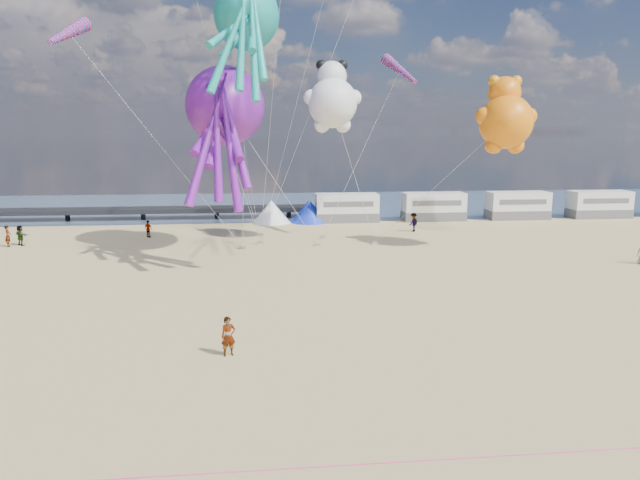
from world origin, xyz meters
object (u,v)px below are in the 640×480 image
at_px(beachgoer_2, 413,222).
at_px(windsock_right, 222,127).
at_px(kite_octopus_purple, 225,106).
at_px(windsock_mid, 400,70).
at_px(motorhome_0, 347,208).
at_px(tent_white, 272,212).
at_px(sandbag_b, 318,245).
at_px(sandbag_e, 260,243).
at_px(sandbag_d, 323,237).
at_px(kite_octopus_teal, 247,16).
at_px(motorhome_3, 599,204).
at_px(beachgoer_4, 20,235).
at_px(sandbag_a, 243,247).
at_px(windsock_left, 68,33).
at_px(beachgoer_3, 148,229).
at_px(kite_teddy_orange, 506,122).
at_px(motorhome_1, 433,207).
at_px(motorhome_2, 518,205).
at_px(tent_blue, 309,211).
at_px(sandbag_c, 375,243).
at_px(kite_panda, 333,103).
at_px(beachgoer_5, 8,236).
at_px(standing_person, 228,336).

bearing_deg(beachgoer_2, windsock_right, -5.44).
bearing_deg(kite_octopus_purple, windsock_mid, 11.73).
relative_size(kite_octopus_purple, windsock_right, 2.66).
xyz_separation_m(motorhome_0, tent_white, (-8.00, 0.00, -0.30)).
distance_m(tent_white, sandbag_b, 13.44).
bearing_deg(sandbag_e, sandbag_d, 20.61).
bearing_deg(kite_octopus_teal, motorhome_3, 41.57).
relative_size(motorhome_3, beachgoer_4, 3.85).
bearing_deg(sandbag_a, motorhome_3, 19.01).
bearing_deg(sandbag_a, windsock_right, -100.62).
height_order(motorhome_0, windsock_left, windsock_left).
height_order(sandbag_a, kite_octopus_purple, kite_octopus_purple).
distance_m(beachgoer_3, windsock_mid, 26.26).
xyz_separation_m(beachgoer_2, kite_teddy_orange, (4.36, -9.79, 9.27)).
xyz_separation_m(motorhome_1, motorhome_2, (9.50, 0.00, 0.00)).
height_order(tent_white, kite_octopus_teal, kite_octopus_teal).
relative_size(motorhome_3, sandbag_b, 13.20).
bearing_deg(sandbag_d, sandbag_e, -159.39).
bearing_deg(tent_blue, sandbag_c, -70.65).
distance_m(motorhome_0, sandbag_c, 12.89).
distance_m(motorhome_0, sandbag_b, 13.71).
bearing_deg(kite_panda, sandbag_b, -158.09).
xyz_separation_m(tent_white, sandbag_e, (-1.19, -11.62, -1.09)).
xyz_separation_m(beachgoer_3, kite_octopus_purple, (7.63, -6.96, 10.59)).
distance_m(tent_blue, sandbag_c, 13.62).
height_order(sandbag_b, kite_octopus_teal, kite_octopus_teal).
relative_size(motorhome_1, beachgoer_3, 4.19).
distance_m(motorhome_1, beachgoer_2, 7.95).
height_order(motorhome_1, sandbag_d, motorhome_1).
bearing_deg(sandbag_e, motorhome_0, 51.66).
distance_m(kite_octopus_purple, windsock_right, 4.78).
bearing_deg(kite_teddy_orange, beachgoer_5, 152.79).
bearing_deg(standing_person, sandbag_e, 70.21).
xyz_separation_m(motorhome_2, kite_teddy_orange, (-9.18, -16.62, 8.68)).
bearing_deg(motorhome_0, sandbag_d, -110.72).
height_order(sandbag_b, kite_teddy_orange, kite_teddy_orange).
bearing_deg(standing_person, sandbag_c, 48.20).
height_order(beachgoer_3, sandbag_a, beachgoer_3).
xyz_separation_m(kite_octopus_teal, kite_teddy_orange, (19.67, -1.10, -7.56)).
bearing_deg(windsock_right, windsock_mid, 13.73).
xyz_separation_m(beachgoer_4, windsock_right, (17.63, -8.78, 8.89)).
distance_m(motorhome_0, standing_person, 37.84).
height_order(beachgoer_4, windsock_right, windsock_right).
relative_size(standing_person, sandbag_e, 3.43).
relative_size(beachgoer_2, kite_teddy_orange, 0.26).
xyz_separation_m(motorhome_2, sandbag_d, (-22.60, -9.52, -1.39)).
bearing_deg(windsock_mid, motorhome_2, 17.26).
bearing_deg(kite_octopus_purple, standing_person, -89.79).
distance_m(sandbag_a, windsock_right, 11.11).
relative_size(beachgoer_2, sandbag_d, 3.64).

